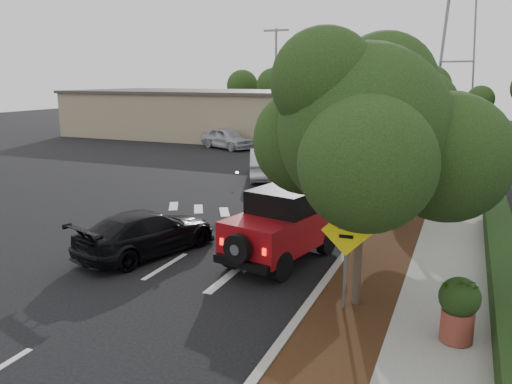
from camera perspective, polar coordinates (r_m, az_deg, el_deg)
The scene contains 19 objects.
ground at distance 14.76m, azimuth -10.30°, elevation -8.34°, with size 120.00×120.00×0.00m, color black.
curb at distance 24.21m, azimuth 15.10°, elevation 0.00°, with size 0.20×70.00×0.15m, color #9E9B93.
planting_strip at distance 24.10m, azimuth 17.45°, elevation -0.24°, with size 1.80×70.00×0.12m, color black.
sidewalk at distance 24.01m, azimuth 21.95°, elevation -0.64°, with size 2.00×70.00×0.12m, color gray.
hedge at distance 23.97m, azimuth 25.36°, elevation -0.14°, with size 0.80×70.00×0.80m, color black.
commercial_building at distance 47.84m, azimuth -6.85°, elevation 8.88°, with size 22.00×12.00×4.00m, color gray.
transmission_tower at distance 59.69m, azimuth 21.42°, elevation 6.95°, with size 7.00×4.00×28.00m, color slate, non-canonical shape.
street_tree_near at distance 12.33m, azimuth 11.27°, elevation -12.81°, with size 3.80×3.80×5.92m, color black, non-canonical shape.
street_tree_mid at distance 18.82m, azimuth 15.71°, elevation -3.94°, with size 3.20×3.20×5.32m, color black, non-canonical shape.
street_tree_far at distance 25.09m, azimuth 17.68°, elevation 0.11°, with size 3.40×3.40×5.62m, color black, non-canonical shape.
light_pole_a at distance 40.38m, azimuth 2.21°, elevation 5.37°, with size 2.00×0.22×9.00m, color slate, non-canonical shape.
light_pole_b at distance 51.98m, azimuth 5.91°, elevation 7.00°, with size 2.00×0.22×9.00m, color slate, non-canonical shape.
red_jeep at distance 14.79m, azimuth 3.39°, elevation -3.65°, with size 2.64×4.37×2.14m.
silver_suv_ahead at distance 22.00m, azimuth 8.11°, elevation 0.73°, with size 2.34×5.08×1.41m, color #B0B4B8.
black_suv_oncoming at distance 15.70m, azimuth -12.33°, elevation -4.53°, with size 1.89×4.64×1.35m, color black.
silver_sedan_oncoming at distance 26.83m, azimuth 1.18°, elevation 3.28°, with size 1.71×4.91×1.62m, color #AFB2B7.
parked_suv at distance 38.33m, azimuth -3.33°, elevation 6.16°, with size 1.90×4.71×1.61m, color #AEAFB6.
speed_hump_sign at distance 11.37m, azimuth 10.24°, elevation -5.93°, with size 1.13×0.13×2.41m.
terracotta_planter at distance 10.89m, azimuth 22.20°, elevation -11.66°, with size 0.80×0.80×1.40m.
Camera 1 is at (7.68, -11.44, 5.30)m, focal length 35.00 mm.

